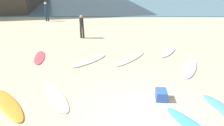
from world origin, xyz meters
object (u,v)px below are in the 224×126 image
at_px(surfboard_0, 130,59).
at_px(surfboard_7, 89,61).
at_px(beach_cooler, 161,95).
at_px(beachgoer_mid, 46,11).
at_px(surfboard_3, 8,104).
at_px(beachgoer_near, 82,26).
at_px(surfboard_2, 168,52).
at_px(surfboard_6, 39,57).
at_px(surfboard_8, 56,97).
at_px(surfboard_5, 190,68).

relative_size(surfboard_0, surfboard_7, 1.08).
bearing_deg(beach_cooler, beachgoer_mid, 122.02).
bearing_deg(surfboard_7, surfboard_3, -79.47).
relative_size(surfboard_3, beachgoer_near, 1.52).
relative_size(surfboard_7, beach_cooler, 4.70).
height_order(surfboard_2, beach_cooler, beach_cooler).
relative_size(surfboard_3, surfboard_6, 1.25).
bearing_deg(beach_cooler, surfboard_8, 179.11).
relative_size(surfboard_7, beachgoer_mid, 1.30).
distance_m(surfboard_0, beachgoer_near, 5.08).
bearing_deg(surfboard_6, beachgoer_mid, 90.41).
xyz_separation_m(surfboard_5, surfboard_7, (-5.04, 0.89, -0.00)).
relative_size(surfboard_6, surfboard_7, 0.86).
height_order(surfboard_5, surfboard_8, surfboard_5).
distance_m(surfboard_0, beachgoer_mid, 11.97).
bearing_deg(surfboard_2, beachgoer_mid, -6.58).
bearing_deg(surfboard_2, surfboard_5, 138.70).
bearing_deg(beachgoer_near, surfboard_2, -4.59).
relative_size(surfboard_8, beachgoer_near, 1.37).
relative_size(surfboard_7, beachgoer_near, 1.41).
bearing_deg(surfboard_3, surfboard_6, -127.71).
bearing_deg(surfboard_8, surfboard_2, 8.41).
distance_m(surfboard_2, surfboard_8, 7.13).
height_order(surfboard_0, surfboard_2, surfboard_2).
bearing_deg(beach_cooler, surfboard_5, 52.45).
height_order(surfboard_5, surfboard_6, surfboard_5).
bearing_deg(surfboard_0, beachgoer_near, -11.21).
relative_size(beachgoer_near, beachgoer_mid, 0.92).
distance_m(surfboard_0, surfboard_7, 2.23).
distance_m(surfboard_8, beach_cooler, 3.94).
xyz_separation_m(surfboard_6, surfboard_7, (2.81, -0.44, 0.01)).
xyz_separation_m(surfboard_0, surfboard_6, (-5.03, 0.17, -0.00)).
xyz_separation_m(surfboard_7, beachgoer_near, (-0.95, 4.13, 0.88)).
xyz_separation_m(surfboard_0, beach_cooler, (0.83, -3.75, 0.15)).
bearing_deg(beachgoer_near, surfboard_6, -93.53).
bearing_deg(surfboard_8, beachgoer_near, 57.87).
bearing_deg(surfboard_3, beachgoer_near, -143.08).
bearing_deg(surfboard_6, beachgoer_near, 49.43).
height_order(beachgoer_near, beachgoer_mid, beachgoer_mid).
bearing_deg(surfboard_0, surfboard_7, 46.24).
bearing_deg(surfboard_0, beach_cooler, 142.02).
height_order(surfboard_2, beachgoer_near, beachgoer_near).
bearing_deg(surfboard_6, surfboard_5, -23.46).
bearing_deg(beach_cooler, surfboard_0, 102.56).
bearing_deg(surfboard_8, surfboard_6, 83.92).
xyz_separation_m(surfboard_3, beachgoer_near, (1.49, 8.04, 0.87)).
distance_m(surfboard_7, surfboard_8, 3.53).
bearing_deg(beach_cooler, beachgoer_near, 117.75).
height_order(surfboard_6, surfboard_7, surfboard_7).
bearing_deg(surfboard_0, beachgoer_mid, -12.37).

